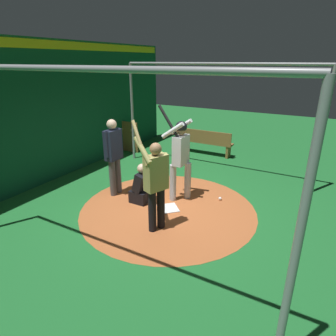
{
  "coord_description": "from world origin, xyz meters",
  "views": [
    {
      "loc": [
        2.68,
        -4.8,
        3.03
      ],
      "look_at": [
        0.0,
        0.0,
        0.95
      ],
      "focal_mm": 30.53,
      "sensor_mm": 36.0,
      "label": 1
    }
  ],
  "objects_px": {
    "home_plate": "(168,208)",
    "baseball_0": "(220,199)",
    "visitor": "(156,181)",
    "umpire": "(114,153)",
    "bench": "(204,141)",
    "batter": "(180,153)",
    "bat_rack": "(127,137)",
    "catcher": "(142,187)"
  },
  "relations": [
    {
      "from": "bat_rack",
      "to": "baseball_0",
      "type": "xyz_separation_m",
      "value": [
        4.21,
        -2.08,
        -0.45
      ]
    },
    {
      "from": "bat_rack",
      "to": "baseball_0",
      "type": "height_order",
      "value": "bat_rack"
    },
    {
      "from": "home_plate",
      "to": "bench",
      "type": "xyz_separation_m",
      "value": [
        -0.83,
        3.98,
        0.44
      ]
    },
    {
      "from": "batter",
      "to": "bat_rack",
      "type": "bearing_deg",
      "value": 143.64
    },
    {
      "from": "batter",
      "to": "catcher",
      "type": "xyz_separation_m",
      "value": [
        -0.67,
        -0.54,
        -0.76
      ]
    },
    {
      "from": "batter",
      "to": "umpire",
      "type": "xyz_separation_m",
      "value": [
        -1.47,
        -0.49,
        -0.09
      ]
    },
    {
      "from": "visitor",
      "to": "baseball_0",
      "type": "bearing_deg",
      "value": 91.27
    },
    {
      "from": "bat_rack",
      "to": "batter",
      "type": "bearing_deg",
      "value": -36.36
    },
    {
      "from": "home_plate",
      "to": "baseball_0",
      "type": "bearing_deg",
      "value": 47.76
    },
    {
      "from": "umpire",
      "to": "bench",
      "type": "height_order",
      "value": "umpire"
    },
    {
      "from": "bench",
      "to": "batter",
      "type": "bearing_deg",
      "value": -76.41
    },
    {
      "from": "bench",
      "to": "home_plate",
      "type": "bearing_deg",
      "value": -78.26
    },
    {
      "from": "home_plate",
      "to": "baseball_0",
      "type": "xyz_separation_m",
      "value": [
        0.85,
        0.94,
        0.03
      ]
    },
    {
      "from": "bat_rack",
      "to": "baseball_0",
      "type": "relative_size",
      "value": 14.2
    },
    {
      "from": "umpire",
      "to": "visitor",
      "type": "bearing_deg",
      "value": -27.06
    },
    {
      "from": "visitor",
      "to": "baseball_0",
      "type": "distance_m",
      "value": 2.08
    },
    {
      "from": "catcher",
      "to": "bench",
      "type": "bearing_deg",
      "value": 92.26
    },
    {
      "from": "catcher",
      "to": "umpire",
      "type": "xyz_separation_m",
      "value": [
        -0.8,
        0.05,
        0.67
      ]
    },
    {
      "from": "bat_rack",
      "to": "baseball_0",
      "type": "distance_m",
      "value": 4.72
    },
    {
      "from": "batter",
      "to": "catcher",
      "type": "distance_m",
      "value": 1.15
    },
    {
      "from": "home_plate",
      "to": "bat_rack",
      "type": "bearing_deg",
      "value": 137.96
    },
    {
      "from": "home_plate",
      "to": "catcher",
      "type": "height_order",
      "value": "catcher"
    },
    {
      "from": "home_plate",
      "to": "batter",
      "type": "xyz_separation_m",
      "value": [
        0.0,
        0.55,
        1.11
      ]
    },
    {
      "from": "baseball_0",
      "to": "visitor",
      "type": "bearing_deg",
      "value": -111.25
    },
    {
      "from": "home_plate",
      "to": "catcher",
      "type": "xyz_separation_m",
      "value": [
        -0.67,
        0.01,
        0.35
      ]
    },
    {
      "from": "umpire",
      "to": "baseball_0",
      "type": "height_order",
      "value": "umpire"
    },
    {
      "from": "batter",
      "to": "catcher",
      "type": "height_order",
      "value": "batter"
    },
    {
      "from": "batter",
      "to": "visitor",
      "type": "xyz_separation_m",
      "value": [
        0.18,
        -1.34,
        -0.13
      ]
    },
    {
      "from": "batter",
      "to": "catcher",
      "type": "relative_size",
      "value": 2.35
    },
    {
      "from": "bat_rack",
      "to": "bench",
      "type": "relative_size",
      "value": 0.54
    },
    {
      "from": "home_plate",
      "to": "bat_rack",
      "type": "xyz_separation_m",
      "value": [
        -3.35,
        3.02,
        0.48
      ]
    },
    {
      "from": "catcher",
      "to": "bat_rack",
      "type": "relative_size",
      "value": 0.88
    },
    {
      "from": "batter",
      "to": "visitor",
      "type": "bearing_deg",
      "value": -82.25
    },
    {
      "from": "umpire",
      "to": "visitor",
      "type": "distance_m",
      "value": 1.86
    },
    {
      "from": "catcher",
      "to": "batter",
      "type": "bearing_deg",
      "value": 38.96
    },
    {
      "from": "umpire",
      "to": "bat_rack",
      "type": "distance_m",
      "value": 3.55
    },
    {
      "from": "bench",
      "to": "baseball_0",
      "type": "xyz_separation_m",
      "value": [
        1.68,
        -3.04,
        -0.41
      ]
    },
    {
      "from": "batter",
      "to": "umpire",
      "type": "bearing_deg",
      "value": -161.48
    },
    {
      "from": "home_plate",
      "to": "batter",
      "type": "bearing_deg",
      "value": 89.93
    },
    {
      "from": "catcher",
      "to": "visitor",
      "type": "relative_size",
      "value": 0.44
    },
    {
      "from": "bench",
      "to": "baseball_0",
      "type": "bearing_deg",
      "value": -61.07
    },
    {
      "from": "umpire",
      "to": "visitor",
      "type": "xyz_separation_m",
      "value": [
        1.65,
        -0.85,
        -0.03
      ]
    }
  ]
}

